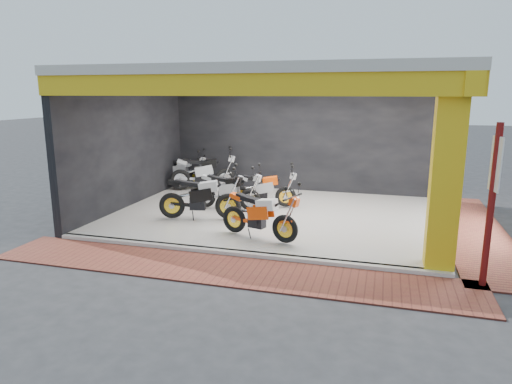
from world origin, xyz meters
TOP-DOWN VIEW (x-y plane):
  - ground at (0.00, 0.00)m, footprint 80.00×80.00m
  - showroom_floor at (0.00, 2.00)m, footprint 8.00×6.00m
  - showroom_ceiling at (0.00, 2.00)m, footprint 8.40×6.40m
  - back_wall at (0.00, 5.10)m, footprint 8.20×0.20m
  - left_wall at (-4.10, 2.00)m, footprint 0.20×6.20m
  - corner_column at (3.75, -0.75)m, footprint 0.50×0.50m
  - header_beam_front at (0.00, -1.00)m, footprint 8.40×0.30m
  - header_beam_right at (4.00, 2.00)m, footprint 0.30×6.40m
  - floor_kerb at (0.00, -1.02)m, footprint 8.00×0.20m
  - paver_front at (0.00, -1.80)m, footprint 9.00×1.40m
  - paver_right at (4.80, 2.00)m, footprint 1.40×7.00m
  - signpost at (4.40, -1.28)m, footprint 0.11×0.38m
  - moto_hero at (0.82, -0.32)m, footprint 2.13×1.31m
  - moto_row_a at (-0.91, 1.08)m, footprint 2.26×1.27m
  - moto_row_b at (-0.60, 1.95)m, footprint 2.00×0.82m
  - moto_row_c at (0.19, 2.65)m, footprint 2.01×1.13m
  - moto_row_d at (-2.18, 4.39)m, footprint 2.32×1.52m
  - moto_row_e at (-3.22, 4.58)m, footprint 2.00×0.85m

SIDE VIEW (x-z plane):
  - ground at x=0.00m, z-range 0.00..0.00m
  - paver_front at x=0.00m, z-range 0.00..0.03m
  - paver_right at x=4.80m, z-range 0.00..0.03m
  - showroom_floor at x=0.00m, z-range 0.00..0.10m
  - floor_kerb at x=0.00m, z-range 0.00..0.10m
  - moto_row_c at x=0.19m, z-range 0.10..1.26m
  - moto_row_e at x=-3.22m, z-range 0.10..1.30m
  - moto_row_b at x=-0.60m, z-range 0.10..1.31m
  - moto_hero at x=0.82m, z-range 0.10..1.32m
  - moto_row_a at x=-0.91m, z-range 0.10..1.41m
  - moto_row_d at x=-2.18m, z-range 0.10..1.43m
  - signpost at x=4.40m, z-range 0.13..2.85m
  - back_wall at x=0.00m, z-range 0.00..3.50m
  - left_wall at x=-4.10m, z-range 0.00..3.50m
  - corner_column at x=3.75m, z-range 0.00..3.50m
  - header_beam_front at x=0.00m, z-range 3.10..3.50m
  - header_beam_right at x=4.00m, z-range 3.10..3.50m
  - showroom_ceiling at x=0.00m, z-range 3.50..3.70m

